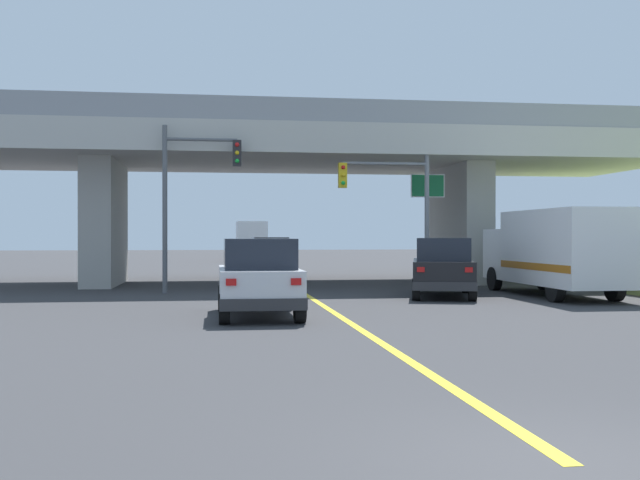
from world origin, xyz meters
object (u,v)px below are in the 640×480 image
suv_lead (259,278)px  traffic_signal_nearside (397,197)px  sedan_oncoming (270,257)px  highway_sign (427,202)px  box_truck (555,251)px  semi_truck_distant (251,241)px  suv_crossing (443,267)px  traffic_signal_farside (189,185)px

suv_lead → traffic_signal_nearside: 11.20m
sedan_oncoming → highway_sign: bearing=-55.3°
box_truck → sedan_oncoming: (-8.82, 14.11, -0.57)m
highway_sign → sedan_oncoming: bearing=124.7°
box_truck → semi_truck_distant: semi_truck_distant is taller
suv_lead → semi_truck_distant: bearing=87.5°
suv_crossing → semi_truck_distant: size_ratio=0.74×
traffic_signal_farside → traffic_signal_nearside: bearing=4.1°
traffic_signal_farside → suv_crossing: bearing=-19.1°
box_truck → traffic_signal_nearside: traffic_signal_nearside is taller
suv_crossing → semi_truck_distant: (-4.85, 35.95, 0.66)m
semi_truck_distant → sedan_oncoming: bearing=-90.2°
suv_crossing → semi_truck_distant: semi_truck_distant is taller
suv_crossing → traffic_signal_farside: size_ratio=0.83×
box_truck → highway_sign: bearing=117.5°
suv_crossing → highway_sign: (0.95, 5.15, 2.47)m
sedan_oncoming → semi_truck_distant: size_ratio=0.66×
suv_crossing → semi_truck_distant: 36.28m
box_truck → highway_sign: 6.60m
suv_crossing → traffic_signal_farside: traffic_signal_farside is taller
traffic_signal_nearside → semi_truck_distant: size_ratio=0.83×
suv_crossing → box_truck: box_truck is taller
box_truck → semi_truck_distant: size_ratio=1.10×
sedan_oncoming → traffic_signal_farside: bearing=-109.3°
suv_lead → sedan_oncoming: size_ratio=0.96×
traffic_signal_nearside → semi_truck_distant: 32.69m
box_truck → traffic_signal_farside: bearing=164.6°
highway_sign → semi_truck_distant: size_ratio=0.70×
box_truck → suv_lead: bearing=-153.9°
sedan_oncoming → traffic_signal_nearside: bearing=-67.3°
traffic_signal_farside → highway_sign: traffic_signal_farside is taller
box_truck → highway_sign: size_ratio=1.58×
sedan_oncoming → semi_truck_distant: 22.30m
sedan_oncoming → semi_truck_distant: semi_truck_distant is taller
sedan_oncoming → traffic_signal_nearside: traffic_signal_nearside is taller
suv_lead → traffic_signal_nearside: size_ratio=0.76×
sedan_oncoming → traffic_signal_farside: traffic_signal_farside is taller
highway_sign → traffic_signal_nearside: bearing=-136.7°
suv_lead → traffic_signal_farside: size_ratio=0.71×
semi_truck_distant → traffic_signal_nearside: bearing=-82.7°
box_truck → sedan_oncoming: box_truck is taller
sedan_oncoming → highway_sign: size_ratio=0.94×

